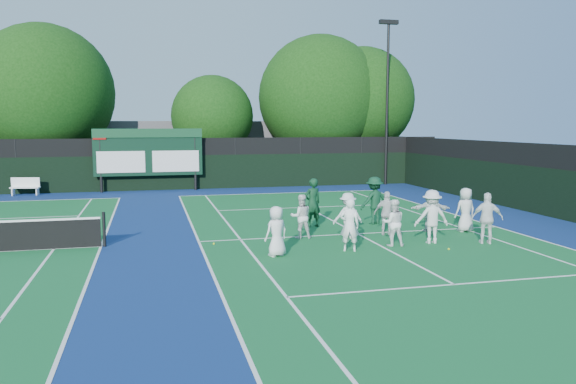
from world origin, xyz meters
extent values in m
plane|color=#16360E|center=(0.00, 0.00, 0.00)|extent=(120.00, 120.00, 0.00)
cube|color=navy|center=(-6.00, 1.00, 0.00)|extent=(34.00, 32.00, 0.01)
cube|color=#135F2C|center=(0.00, 1.00, 0.01)|extent=(10.97, 23.77, 0.00)
cube|color=white|center=(0.00, 12.88, 0.01)|extent=(10.97, 0.08, 0.00)
cube|color=white|center=(-5.49, 1.00, 0.01)|extent=(0.08, 23.77, 0.00)
cube|color=white|center=(5.49, 1.00, 0.01)|extent=(0.08, 23.77, 0.00)
cube|color=white|center=(-4.12, 1.00, 0.01)|extent=(0.08, 23.77, 0.00)
cube|color=white|center=(4.12, 1.00, 0.01)|extent=(0.08, 23.77, 0.00)
cube|color=white|center=(0.00, -5.40, 0.01)|extent=(8.23, 0.08, 0.00)
cube|color=white|center=(0.00, 7.40, 0.01)|extent=(8.23, 0.08, 0.00)
cube|color=white|center=(0.00, 1.00, 0.01)|extent=(0.08, 12.80, 0.00)
cube|color=white|center=(-14.00, 12.88, 0.01)|extent=(10.97, 0.08, 0.00)
cube|color=white|center=(-8.52, 1.00, 0.01)|extent=(0.08, 23.77, 0.00)
cube|color=white|center=(-9.88, 1.00, 0.01)|extent=(0.08, 23.77, 0.00)
cube|color=black|center=(-6.00, 16.00, 1.00)|extent=(34.00, 0.08, 2.00)
cube|color=black|center=(-6.00, 16.00, 2.50)|extent=(34.00, 0.05, 1.00)
cylinder|color=black|center=(-9.60, 15.60, 1.75)|extent=(0.16, 0.16, 3.50)
cylinder|color=black|center=(-4.40, 15.60, 1.75)|extent=(0.16, 0.16, 3.50)
cube|color=black|center=(-7.00, 15.60, 2.20)|extent=(6.00, 0.15, 2.60)
cube|color=#124124|center=(-7.00, 15.50, 3.30)|extent=(6.00, 0.05, 0.50)
cube|color=white|center=(-8.50, 15.50, 1.70)|extent=(2.60, 0.04, 1.20)
cube|color=white|center=(-5.50, 15.50, 1.70)|extent=(2.60, 0.04, 1.20)
cube|color=maroon|center=(-9.60, 15.50, 3.20)|extent=(0.70, 0.04, 0.50)
cube|color=#5A5A60|center=(-2.00, 24.00, 2.00)|extent=(18.00, 6.00, 4.00)
cylinder|color=black|center=(7.50, 15.70, 5.00)|extent=(0.16, 0.16, 10.00)
cube|color=black|center=(7.50, 15.70, 10.00)|extent=(1.20, 0.30, 0.25)
cylinder|color=black|center=(-8.40, 1.00, 0.55)|extent=(0.10, 0.10, 1.10)
cube|color=white|center=(-13.47, 15.30, 0.42)|extent=(1.56, 0.68, 0.06)
cube|color=white|center=(-13.47, 15.45, 0.70)|extent=(1.49, 0.34, 0.50)
cube|color=white|center=(-14.08, 15.30, 0.20)|extent=(0.13, 0.36, 0.40)
cube|color=white|center=(-12.87, 15.30, 0.20)|extent=(0.13, 0.36, 0.40)
cylinder|color=#32190D|center=(-12.96, 19.50, 1.29)|extent=(0.44, 0.44, 2.59)
sphere|color=#0F350C|center=(-12.96, 19.50, 5.66)|extent=(8.19, 8.19, 8.19)
sphere|color=#0F350C|center=(-12.36, 19.80, 4.84)|extent=(5.73, 5.73, 5.73)
cylinder|color=#32190D|center=(-2.94, 19.50, 1.16)|extent=(0.44, 0.44, 2.32)
sphere|color=#0F350C|center=(-2.94, 19.50, 4.30)|extent=(5.27, 5.27, 5.27)
sphere|color=#0F350C|center=(-2.34, 19.80, 3.77)|extent=(3.69, 3.69, 3.69)
cylinder|color=#32190D|center=(4.31, 19.50, 1.25)|extent=(0.44, 0.44, 2.49)
sphere|color=#0F350C|center=(4.31, 19.50, 5.59)|extent=(8.27, 8.27, 8.27)
sphere|color=#0F350C|center=(4.91, 19.80, 4.77)|extent=(5.79, 5.79, 5.79)
cylinder|color=#32190D|center=(7.28, 19.50, 1.37)|extent=(0.44, 0.44, 2.75)
sphere|color=#0F350C|center=(7.28, 19.50, 5.44)|extent=(7.19, 7.19, 7.19)
sphere|color=#0F350C|center=(7.88, 19.80, 4.72)|extent=(5.03, 5.03, 5.03)
sphere|color=#C9DE1A|center=(3.01, 1.15, 0.03)|extent=(0.07, 0.07, 0.07)
sphere|color=#C9DE1A|center=(1.79, -2.03, 0.03)|extent=(0.07, 0.07, 0.07)
sphere|color=#C9DE1A|center=(-5.06, 0.46, 0.03)|extent=(0.07, 0.07, 0.07)
sphere|color=#C9DE1A|center=(-1.52, 2.89, 0.03)|extent=(0.07, 0.07, 0.07)
imported|color=white|center=(-3.47, -1.54, 0.73)|extent=(0.84, 0.71, 1.47)
imported|color=white|center=(-1.20, -1.45, 0.80)|extent=(0.68, 0.56, 1.61)
imported|color=white|center=(0.40, -1.05, 0.74)|extent=(0.83, 0.71, 1.48)
imported|color=silver|center=(1.75, -0.99, 0.86)|extent=(1.17, 0.75, 1.72)
imported|color=white|center=(3.43, -1.49, 0.83)|extent=(1.05, 0.75, 1.65)
imported|color=white|center=(-2.11, 0.78, 0.74)|extent=(0.75, 0.60, 1.48)
imported|color=silver|center=(-0.60, 0.35, 0.77)|extent=(1.01, 0.60, 1.55)
imported|color=silver|center=(0.91, 0.59, 0.76)|extent=(0.97, 0.70, 1.52)
imported|color=white|center=(2.71, 0.84, 0.76)|extent=(1.47, 0.77, 1.52)
imported|color=silver|center=(3.86, 0.48, 0.79)|extent=(0.80, 0.55, 1.57)
imported|color=#0E361F|center=(-1.15, 2.66, 0.91)|extent=(0.75, 0.59, 1.82)
imported|color=#0F3A23|center=(1.32, 2.69, 0.91)|extent=(1.29, 0.92, 1.82)
camera|label=1|loc=(-6.97, -17.06, 3.82)|focal=35.00mm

